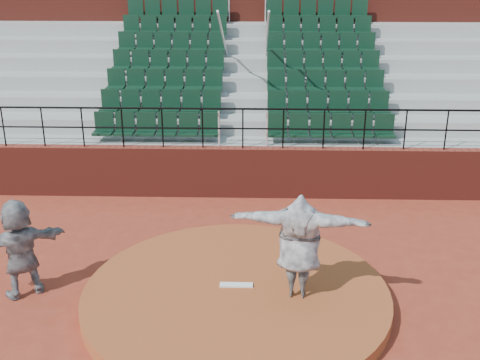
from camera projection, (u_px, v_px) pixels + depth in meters
name	position (u px, v px, depth m)	size (l,w,h in m)	color
ground	(236.00, 302.00, 10.86)	(90.00, 90.00, 0.00)	maroon
pitchers_mound	(236.00, 296.00, 10.81)	(5.50, 5.50, 0.25)	#A04A24
pitching_rubber	(236.00, 285.00, 10.90)	(0.60, 0.15, 0.03)	white
boundary_wall	(243.00, 172.00, 15.29)	(24.00, 0.30, 1.30)	maroon
wall_railing	(243.00, 120.00, 14.79)	(24.04, 0.05, 1.03)	black
seating_deck	(246.00, 106.00, 18.40)	(24.00, 5.97, 4.63)	#9C9C96
press_box_facade	(248.00, 21.00, 21.33)	(24.00, 3.00, 7.10)	maroon
pitcher	(299.00, 246.00, 10.30)	(2.36, 0.64, 1.92)	black
fielder	(20.00, 248.00, 10.80)	(1.73, 0.55, 1.87)	black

